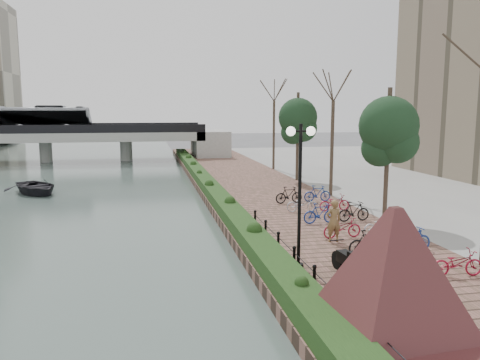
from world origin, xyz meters
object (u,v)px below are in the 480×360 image
object	(u,v)px
granite_monument	(393,270)
boat	(36,187)
lamppost	(300,165)
motorcycle	(347,260)
pedestrian	(334,221)

from	to	relation	value
granite_monument	boat	xyz separation A→B (m)	(-13.66, 25.25, -1.57)
lamppost	motorcycle	world-z (taller)	lamppost
boat	pedestrian	bearing A→B (deg)	-79.71
lamppost	boat	bearing A→B (deg)	122.94
granite_monument	lamppost	size ratio (longest dim) A/B	1.21
pedestrian	boat	world-z (taller)	pedestrian
lamppost	boat	world-z (taller)	lamppost
granite_monument	lamppost	distance (m)	5.58
granite_monument	lamppost	world-z (taller)	lamppost
motorcycle	boat	distance (m)	25.64
granite_monument	pedestrian	xyz separation A→B (m)	(1.74, 7.88, -0.71)
lamppost	motorcycle	distance (m)	3.52
motorcycle	boat	size ratio (longest dim) A/B	0.35
lamppost	boat	size ratio (longest dim) A/B	1.03
granite_monument	motorcycle	size ratio (longest dim) A/B	3.55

